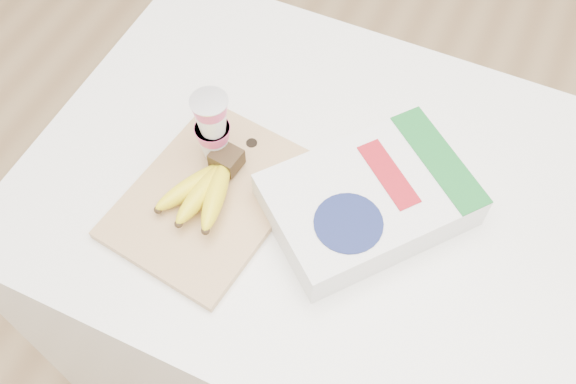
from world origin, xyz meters
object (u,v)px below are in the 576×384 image
(table, at_px, (342,298))
(cutting_board, at_px, (210,196))
(bananas, at_px, (206,187))
(yogurt_stack, at_px, (212,126))
(cereal_box, at_px, (369,200))

(table, relative_size, cutting_board, 3.47)
(bananas, distance_m, yogurt_stack, 0.10)
(bananas, bearing_deg, cereal_box, 20.05)
(yogurt_stack, bearing_deg, cereal_box, 2.60)
(table, bearing_deg, bananas, -154.57)
(cutting_board, distance_m, bananas, 0.03)
(yogurt_stack, xyz_separation_m, cereal_box, (0.28, 0.01, -0.06))
(yogurt_stack, bearing_deg, table, 6.88)
(bananas, height_order, yogurt_stack, yogurt_stack)
(cutting_board, height_order, cereal_box, cereal_box)
(cereal_box, bearing_deg, table, 175.81)
(cutting_board, relative_size, yogurt_stack, 2.29)
(table, distance_m, cereal_box, 0.47)
(cutting_board, distance_m, cereal_box, 0.27)
(yogurt_stack, height_order, cereal_box, yogurt_stack)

